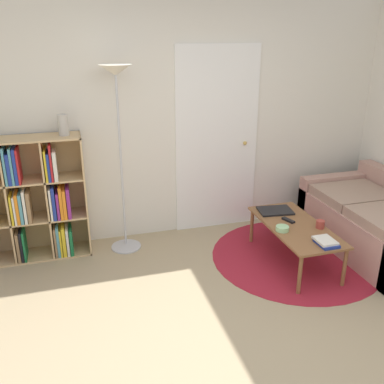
# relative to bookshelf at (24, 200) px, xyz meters

# --- Properties ---
(ground_plane) EXTENTS (14.00, 14.00, 0.00)m
(ground_plane) POSITION_rel_bookshelf_xyz_m (1.65, -2.05, -0.62)
(ground_plane) COLOR tan
(wall_back) EXTENTS (7.66, 0.11, 2.60)m
(wall_back) POSITION_rel_bookshelf_xyz_m (1.67, 0.21, 0.67)
(wall_back) COLOR silver
(wall_back) RESTS_ON ground_plane
(rug) EXTENTS (1.71, 1.71, 0.01)m
(rug) POSITION_rel_bookshelf_xyz_m (2.61, -0.78, -0.62)
(rug) COLOR maroon
(rug) RESTS_ON ground_plane
(bookshelf) EXTENTS (1.11, 0.34, 1.24)m
(bookshelf) POSITION_rel_bookshelf_xyz_m (0.00, 0.00, 0.00)
(bookshelf) COLOR tan
(bookshelf) RESTS_ON ground_plane
(floor_lamp) EXTENTS (0.32, 0.32, 1.89)m
(floor_lamp) POSITION_rel_bookshelf_xyz_m (0.96, -0.08, 0.92)
(floor_lamp) COLOR #B7B7BC
(floor_lamp) RESTS_ON ground_plane
(couch) EXTENTS (0.94, 1.62, 0.73)m
(couch) POSITION_rel_bookshelf_xyz_m (3.55, -0.86, -0.33)
(couch) COLOR tan
(couch) RESTS_ON ground_plane
(coffee_table) EXTENTS (0.53, 1.11, 0.40)m
(coffee_table) POSITION_rel_bookshelf_xyz_m (2.53, -0.86, -0.25)
(coffee_table) COLOR brown
(coffee_table) RESTS_ON ground_plane
(laptop) EXTENTS (0.37, 0.29, 0.02)m
(laptop) POSITION_rel_bookshelf_xyz_m (2.49, -0.49, -0.21)
(laptop) COLOR black
(laptop) RESTS_ON coffee_table
(bowl) EXTENTS (0.12, 0.12, 0.05)m
(bowl) POSITION_rel_bookshelf_xyz_m (2.35, -0.93, -0.19)
(bowl) COLOR #9ED193
(bowl) RESTS_ON coffee_table
(book_stack_on_table) EXTENTS (0.17, 0.21, 0.05)m
(book_stack_on_table) POSITION_rel_bookshelf_xyz_m (2.59, -1.28, -0.19)
(book_stack_on_table) COLOR navy
(book_stack_on_table) RESTS_ON coffee_table
(cup) EXTENTS (0.08, 0.08, 0.08)m
(cup) POSITION_rel_bookshelf_xyz_m (2.73, -0.97, -0.18)
(cup) COLOR #A33D33
(cup) RESTS_ON coffee_table
(remote) EXTENTS (0.09, 0.15, 0.02)m
(remote) POSITION_rel_bookshelf_xyz_m (2.51, -0.75, -0.21)
(remote) COLOR black
(remote) RESTS_ON coffee_table
(vase_on_shelf) EXTENTS (0.10, 0.10, 0.20)m
(vase_on_shelf) POSITION_rel_bookshelf_xyz_m (0.45, -0.00, 0.72)
(vase_on_shelf) COLOR #B7B2A8
(vase_on_shelf) RESTS_ON bookshelf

